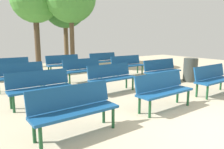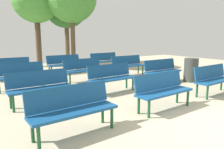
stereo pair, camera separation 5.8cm
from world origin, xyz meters
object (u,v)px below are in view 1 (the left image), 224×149
Objects in this scene: bench_r0_c0 at (74,107)px; bench_r0_c2 at (213,78)px; tree_1 at (65,6)px; bench_r2_c2 at (127,64)px; bench_r1_c0 at (40,86)px; bench_r2_c1 at (83,68)px; bench_r1_c2 at (162,69)px; bench_r3_c1 at (64,63)px; bench_r2_c0 at (20,74)px; bench_r3_c0 at (9,67)px; bench_r3_c2 at (104,60)px; bench_r0_c1 at (163,89)px; bench_r1_c1 at (111,76)px; trash_bin at (190,70)px.

bench_r0_c0 is 1.00× the size of bench_r0_c2.
bench_r2_c2 is at bearing -85.25° from tree_1.
bench_r2_c1 is at bearing 41.02° from bench_r1_c0.
bench_r1_c0 and bench_r1_c2 have the same top height.
bench_r3_c1 is (0.04, 2.01, 0.00)m from bench_r2_c1.
bench_r2_c1 is at bearing -178.86° from bench_r2_c2.
tree_1 is (-0.52, 9.64, 3.09)m from bench_r0_c2.
bench_r2_c0 and bench_r3_c1 have the same top height.
bench_r2_c1 is 0.32× the size of tree_1.
bench_r2_c1 is (-2.33, 1.96, 0.00)m from bench_r1_c2.
bench_r3_c0 is at bearing 126.23° from bench_r0_c2.
bench_r1_c0 and bench_r3_c0 have the same top height.
bench_r1_c0 is at bearing 88.04° from bench_r0_c0.
bench_r3_c1 and bench_r3_c2 have the same top height.
bench_r3_c0 is (-4.64, 3.99, 0.00)m from bench_r1_c2.
bench_r2_c2 is (2.24, 4.05, 0.00)m from bench_r0_c1.
bench_r2_c2 and bench_r3_c1 have the same top height.
tree_1 is at bearing 52.37° from bench_r2_c0.
bench_r1_c1 is 2.39m from bench_r1_c2.
bench_r1_c0 is 4.63m from bench_r1_c2.
trash_bin is (1.59, -8.12, -3.14)m from tree_1.
bench_r0_c2 and bench_r2_c1 have the same top height.
trash_bin is at bearing 13.91° from bench_r0_c0.
bench_r1_c1 is at bearing 172.01° from trash_bin.
bench_r3_c1 is at bearing 120.31° from bench_r1_c2.
bench_r2_c1 is at bearing -90.20° from bench_r3_c1.
bench_r3_c1 is (2.37, 1.98, 0.00)m from bench_r2_c0.
bench_r2_c1 is (2.33, 4.03, 0.00)m from bench_r0_c0.
bench_r0_c1 is 3.11m from bench_r1_c2.
bench_r2_c0 is (-4.66, 1.98, 0.00)m from bench_r1_c2.
bench_r1_c1 is (-0.08, 2.04, 0.00)m from bench_r0_c1.
bench_r2_c0 is 1.00× the size of bench_r2_c2.
bench_r2_c1 is at bearing 140.26° from bench_r1_c2.
bench_r2_c1 is (2.33, -0.03, 0.00)m from bench_r2_c0.
bench_r0_c1 and bench_r1_c0 have the same top height.
bench_r0_c2 is 1.00× the size of bench_r3_c2.
trash_bin is at bearing -37.34° from bench_r3_c0.
bench_r1_c1 is (-2.37, 2.00, 0.00)m from bench_r0_c2.
bench_r1_c0 is 1.00× the size of bench_r2_c1.
bench_r2_c2 is at bearing -41.02° from bench_r3_c1.
bench_r1_c1 is 1.77× the size of trash_bin.
bench_r0_c2 is at bearing -68.34° from bench_r3_c1.
bench_r3_c1 is 5.08m from tree_1.
bench_r0_c2 is 7.60m from bench_r3_c0.
bench_r0_c1 is 1.00× the size of bench_r3_c0.
bench_r3_c2 is (0.06, 2.01, 0.00)m from bench_r2_c2.
trash_bin reaches higher than bench_r1_c2.
bench_r0_c2 and bench_r3_c1 have the same top height.
bench_r1_c2 is 8.21m from tree_1.
trash_bin is at bearing -37.21° from bench_r2_c1.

